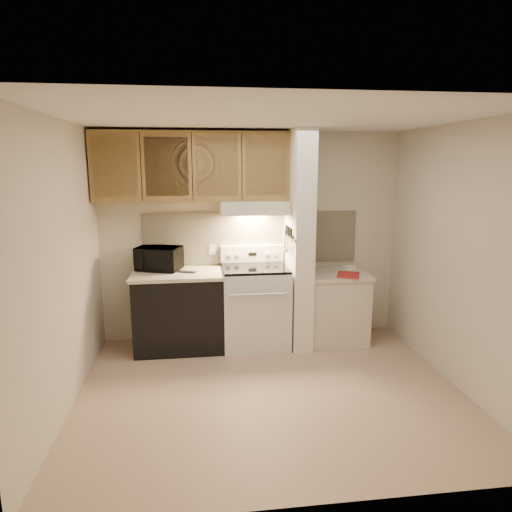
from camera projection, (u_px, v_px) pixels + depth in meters
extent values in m
plane|color=tan|center=(270.00, 391.00, 4.33)|extent=(3.60, 3.60, 0.00)
plane|color=white|center=(272.00, 117.00, 3.83)|extent=(3.60, 3.60, 0.00)
cube|color=beige|center=(251.00, 236.00, 5.54)|extent=(3.60, 2.50, 0.02)
cube|color=beige|center=(61.00, 268.00, 3.86)|extent=(0.02, 3.00, 2.50)
cube|color=beige|center=(459.00, 257.00, 4.31)|extent=(0.02, 3.00, 2.50)
cube|color=beige|center=(252.00, 238.00, 5.53)|extent=(2.60, 0.02, 0.63)
cube|color=silver|center=(255.00, 307.00, 5.36)|extent=(0.76, 0.65, 0.92)
cube|color=black|center=(259.00, 313.00, 5.05)|extent=(0.50, 0.01, 0.30)
cylinder|color=silver|center=(259.00, 294.00, 4.97)|extent=(0.65, 0.02, 0.02)
cube|color=black|center=(255.00, 268.00, 5.27)|extent=(0.74, 0.64, 0.03)
cube|color=silver|center=(252.00, 253.00, 5.52)|extent=(0.76, 0.08, 0.20)
cube|color=black|center=(252.00, 254.00, 5.48)|extent=(0.10, 0.01, 0.04)
cylinder|color=silver|center=(229.00, 255.00, 5.44)|extent=(0.05, 0.02, 0.05)
cylinder|color=silver|center=(238.00, 255.00, 5.46)|extent=(0.05, 0.02, 0.05)
cylinder|color=silver|center=(267.00, 254.00, 5.50)|extent=(0.05, 0.02, 0.05)
cylinder|color=silver|center=(275.00, 254.00, 5.51)|extent=(0.05, 0.02, 0.05)
cube|color=black|center=(179.00, 312.00, 5.27)|extent=(1.00, 0.63, 0.87)
cube|color=beige|center=(178.00, 274.00, 5.18)|extent=(1.04, 0.67, 0.04)
cube|color=black|center=(187.00, 272.00, 5.15)|extent=(0.21, 0.14, 0.01)
cylinder|color=#2F665A|center=(148.00, 265.00, 5.33)|extent=(0.10, 0.10, 0.09)
cube|color=beige|center=(212.00, 250.00, 5.49)|extent=(0.08, 0.01, 0.12)
imported|color=black|center=(159.00, 258.00, 5.25)|extent=(0.57, 0.47, 0.27)
cube|color=white|center=(299.00, 240.00, 5.26)|extent=(0.22, 0.70, 2.50)
cube|color=olive|center=(289.00, 236.00, 5.24)|extent=(0.01, 0.70, 0.04)
cube|color=black|center=(289.00, 235.00, 5.19)|extent=(0.02, 0.42, 0.04)
cube|color=silver|center=(291.00, 246.00, 5.06)|extent=(0.01, 0.03, 0.16)
cylinder|color=black|center=(292.00, 233.00, 5.01)|extent=(0.02, 0.02, 0.10)
cube|color=silver|center=(290.00, 246.00, 5.13)|extent=(0.01, 0.04, 0.18)
cylinder|color=black|center=(290.00, 232.00, 5.10)|extent=(0.02, 0.02, 0.10)
cube|color=silver|center=(288.00, 246.00, 5.20)|extent=(0.01, 0.04, 0.20)
cylinder|color=black|center=(289.00, 231.00, 5.16)|extent=(0.02, 0.02, 0.10)
cube|color=silver|center=(287.00, 243.00, 5.28)|extent=(0.01, 0.04, 0.16)
cylinder|color=black|center=(287.00, 230.00, 5.25)|extent=(0.02, 0.02, 0.10)
cube|color=silver|center=(286.00, 242.00, 5.36)|extent=(0.01, 0.04, 0.18)
cylinder|color=black|center=(286.00, 229.00, 5.32)|extent=(0.02, 0.02, 0.10)
cube|color=slate|center=(285.00, 241.00, 5.42)|extent=(0.03, 0.10, 0.24)
cube|color=beige|center=(335.00, 309.00, 5.49)|extent=(0.70, 0.60, 0.81)
cube|color=beige|center=(336.00, 274.00, 5.41)|extent=(0.74, 0.64, 0.04)
cube|color=#AB2423|center=(348.00, 275.00, 5.27)|extent=(0.35, 0.40, 0.01)
cube|color=white|center=(349.00, 267.00, 5.60)|extent=(0.15, 0.12, 0.04)
cube|color=beige|center=(254.00, 207.00, 5.25)|extent=(0.78, 0.44, 0.15)
cube|color=beige|center=(256.00, 213.00, 5.06)|extent=(0.78, 0.04, 0.06)
cube|color=olive|center=(192.00, 167.00, 5.12)|extent=(2.18, 0.33, 0.77)
cube|color=olive|center=(115.00, 167.00, 4.86)|extent=(0.46, 0.01, 0.63)
cube|color=black|center=(141.00, 167.00, 4.89)|extent=(0.01, 0.01, 0.73)
cube|color=olive|center=(167.00, 167.00, 4.93)|extent=(0.46, 0.01, 0.63)
cube|color=black|center=(192.00, 167.00, 4.96)|extent=(0.01, 0.01, 0.73)
cube|color=olive|center=(217.00, 167.00, 5.00)|extent=(0.46, 0.01, 0.63)
cube|color=black|center=(242.00, 167.00, 5.03)|extent=(0.01, 0.01, 0.73)
cube|color=olive|center=(266.00, 167.00, 5.07)|extent=(0.46, 0.01, 0.63)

